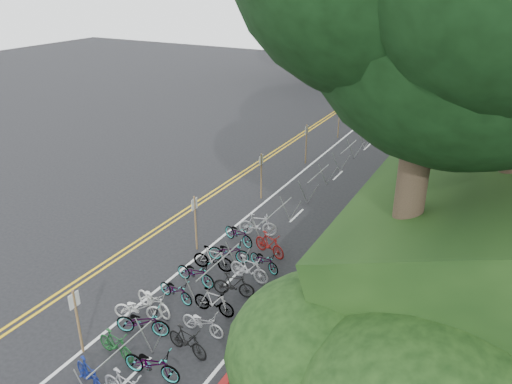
% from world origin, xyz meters
% --- Properties ---
extents(ground, '(120.00, 120.00, 0.00)m').
position_xyz_m(ground, '(0.00, 0.00, 0.00)').
color(ground, black).
rests_on(ground, ground).
extents(road_markings, '(7.47, 80.00, 0.01)m').
position_xyz_m(road_markings, '(0.63, 10.10, 0.00)').
color(road_markings, gold).
rests_on(road_markings, ground).
extents(red_curb, '(0.25, 28.00, 0.10)m').
position_xyz_m(red_curb, '(5.70, 12.00, 0.05)').
color(red_curb, maroon).
rests_on(red_curb, ground).
extents(bike_rack_front, '(1.15, 2.69, 1.18)m').
position_xyz_m(bike_rack_front, '(3.02, -2.26, 0.85)').
color(bike_rack_front, gray).
rests_on(bike_rack_front, ground).
extents(bike_racks_rest, '(1.14, 23.00, 1.17)m').
position_xyz_m(bike_racks_rest, '(3.00, 13.00, 0.85)').
color(bike_racks_rest, gray).
rests_on(bike_racks_rest, ground).
extents(signpost_near, '(0.08, 0.40, 2.31)m').
position_xyz_m(signpost_near, '(1.05, -2.00, 1.33)').
color(signpost_near, brown).
rests_on(signpost_near, ground).
extents(signposts_rest, '(0.08, 18.40, 2.50)m').
position_xyz_m(signposts_rest, '(0.60, 14.00, 1.43)').
color(signposts_rest, brown).
rests_on(signposts_rest, ground).
extents(bike_front, '(1.18, 1.81, 0.90)m').
position_xyz_m(bike_front, '(1.53, 0.12, 0.45)').
color(bike_front, beige).
rests_on(bike_front, ground).
extents(bike_valet, '(3.20, 12.10, 1.08)m').
position_xyz_m(bike_valet, '(2.85, 1.98, 0.48)').
color(bike_valet, navy).
rests_on(bike_valet, ground).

